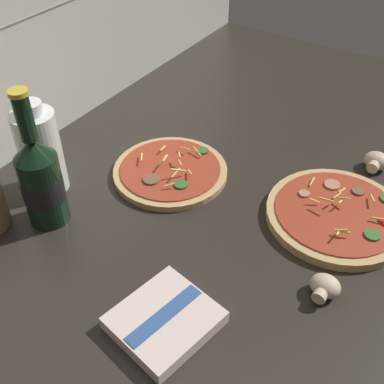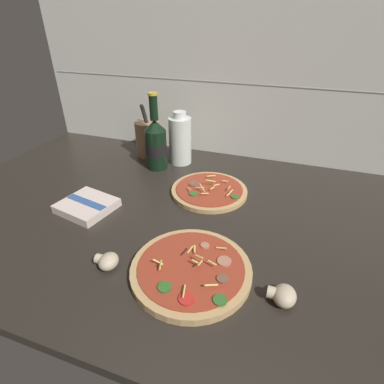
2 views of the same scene
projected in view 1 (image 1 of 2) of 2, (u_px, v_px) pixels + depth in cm
name	position (u px, v px, depth cm)	size (l,w,h in cm)	color
counter_slab	(225.00, 201.00, 96.58)	(160.00, 90.00, 2.50)	#28231E
tile_backsplash	(36.00, 13.00, 96.85)	(160.00, 1.13, 60.00)	silver
pizza_near	(337.00, 215.00, 90.28)	(26.46, 26.46, 4.84)	tan
pizza_far	(172.00, 170.00, 101.05)	(23.90, 23.90, 4.18)	tan
beer_bottle	(41.00, 179.00, 85.04)	(7.58, 7.58, 26.91)	black
oil_bottle	(40.00, 151.00, 92.40)	(8.29, 8.29, 19.42)	silver
mushroom_left	(376.00, 161.00, 101.58)	(5.61, 5.34, 3.74)	beige
mushroom_right	(325.00, 287.00, 76.38)	(5.25, 5.00, 3.50)	beige
dish_towel	(165.00, 320.00, 72.30)	(16.73, 15.75, 2.56)	beige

